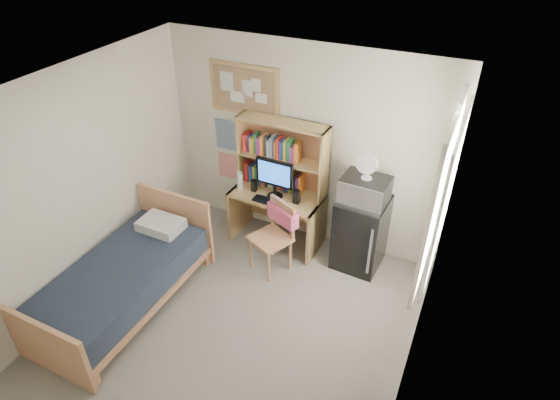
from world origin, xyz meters
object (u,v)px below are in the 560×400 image
at_px(bulletin_board, 245,90).
at_px(desk_chair, 270,238).
at_px(speaker_right, 297,197).
at_px(microwave, 365,190).
at_px(bed, 123,285).
at_px(monitor, 275,179).
at_px(speaker_left, 254,186).
at_px(mini_fridge, 360,232).
at_px(desk_fan, 368,167).
at_px(desk, 277,218).

height_order(bulletin_board, desk_chair, bulletin_board).
distance_m(desk_chair, speaker_right, 0.60).
bearing_deg(microwave, bed, -137.52).
xyz_separation_m(bulletin_board, monitor, (0.57, -0.36, -0.93)).
bearing_deg(bulletin_board, speaker_left, -52.29).
distance_m(bulletin_board, speaker_left, 1.19).
relative_size(bulletin_board, bed, 0.47).
distance_m(desk_chair, bed, 1.75).
bearing_deg(bulletin_board, mini_fridge, -9.54).
relative_size(mini_fridge, bed, 0.47).
relative_size(microwave, desk_fan, 1.75).
bearing_deg(speaker_right, desk, 168.69).
xyz_separation_m(bulletin_board, speaker_right, (0.87, -0.37, -1.10)).
xyz_separation_m(desk, microwave, (1.11, -0.01, 0.74)).
xyz_separation_m(desk, mini_fridge, (1.11, 0.01, 0.11)).
bearing_deg(desk_chair, microwave, 54.08).
relative_size(bulletin_board, microwave, 1.78).
relative_size(bulletin_board, monitor, 1.80).
height_order(bulletin_board, desk_fan, bulletin_board).
xyz_separation_m(monitor, desk_fan, (1.11, 0.05, 0.41)).
distance_m(bulletin_board, mini_fridge, 2.24).
bearing_deg(bulletin_board, desk_fan, -10.21).
height_order(speaker_left, microwave, microwave).
xyz_separation_m(mini_fridge, microwave, (-0.00, -0.02, 0.63)).
height_order(desk_chair, microwave, microwave).
height_order(desk_chair, monitor, monitor).
relative_size(bulletin_board, speaker_left, 5.95).
xyz_separation_m(mini_fridge, bed, (-2.18, -1.78, -0.20)).
bearing_deg(microwave, desk_chair, -147.11).
bearing_deg(desk, bulletin_board, 154.55).
bearing_deg(desk_chair, speaker_right, 98.61).
bearing_deg(speaker_left, microwave, 3.84).
relative_size(bulletin_board, speaker_right, 5.25).
relative_size(mini_fridge, desk_fan, 3.15).
distance_m(speaker_right, microwave, 0.86).
distance_m(bed, desk_fan, 3.02).
bearing_deg(monitor, desk_fan, 4.87).
bearing_deg(monitor, speaker_right, 0.00).
distance_m(monitor, desk_fan, 1.19).
height_order(desk_chair, mini_fridge, mini_fridge).
bearing_deg(desk_fan, desk_chair, -147.11).
height_order(mini_fridge, bed, mini_fridge).
height_order(desk, bed, desk).
bearing_deg(monitor, mini_fridge, 5.89).
xyz_separation_m(desk, monitor, (-0.00, -0.06, 0.63)).
bearing_deg(microwave, desk, -176.77).
bearing_deg(speaker_right, speaker_left, -180.00).
xyz_separation_m(desk, bed, (-1.07, -1.77, -0.09)).
xyz_separation_m(mini_fridge, speaker_left, (-1.42, -0.06, 0.34)).
bearing_deg(mini_fridge, bulletin_board, 173.99).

